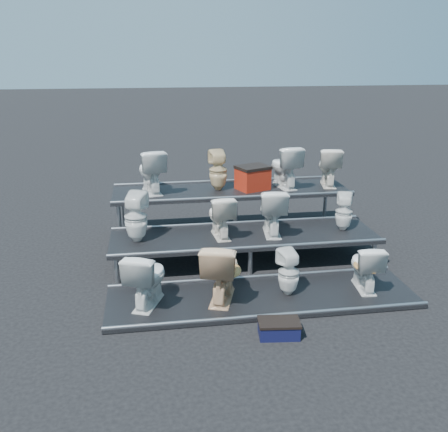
{
  "coord_description": "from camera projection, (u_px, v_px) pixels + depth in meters",
  "views": [
    {
      "loc": [
        -1.45,
        -7.27,
        3.24
      ],
      "look_at": [
        -0.31,
        0.1,
        0.76
      ],
      "focal_mm": 40.0,
      "sensor_mm": 36.0,
      "label": 1
    }
  ],
  "objects": [
    {
      "name": "toilet_6",
      "position": [
        272.0,
        211.0,
        7.85
      ],
      "size": [
        0.51,
        0.78,
        0.75
      ],
      "primitive_type": "imported",
      "rotation": [
        0.0,
        0.0,
        3.02
      ],
      "color": "silver",
      "rests_on": "tier_mid"
    },
    {
      "name": "toilet_1",
      "position": [
        221.0,
        270.0,
        6.6
      ],
      "size": [
        0.69,
        0.91,
        0.83
      ],
      "primitive_type": "imported",
      "rotation": [
        0.0,
        0.0,
        2.83
      ],
      "color": "#DFB286",
      "rests_on": "tier_front"
    },
    {
      "name": "red_crate",
      "position": [
        253.0,
        179.0,
        8.93
      ],
      "size": [
        0.64,
        0.58,
        0.38
      ],
      "primitive_type": "cube",
      "rotation": [
        0.0,
        0.0,
        0.38
      ],
      "color": "maroon",
      "rests_on": "tier_back"
    },
    {
      "name": "toilet_11",
      "position": [
        329.0,
        166.0,
        9.15
      ],
      "size": [
        0.53,
        0.76,
        0.71
      ],
      "primitive_type": "imported",
      "rotation": [
        0.0,
        0.0,
        2.94
      ],
      "color": "silver",
      "rests_on": "tier_back"
    },
    {
      "name": "toilet_5",
      "position": [
        220.0,
        216.0,
        7.74
      ],
      "size": [
        0.43,
        0.69,
        0.68
      ],
      "primitive_type": "imported",
      "rotation": [
        0.0,
        0.0,
        3.22
      ],
      "color": "silver",
      "rests_on": "tier_mid"
    },
    {
      "name": "toilet_9",
      "position": [
        218.0,
        170.0,
        8.85
      ],
      "size": [
        0.35,
        0.36,
        0.71
      ],
      "primitive_type": "imported",
      "rotation": [
        0.0,
        0.0,
        3.24
      ],
      "color": "#D9BE8B",
      "rests_on": "tier_back"
    },
    {
      "name": "toilet_7",
      "position": [
        344.0,
        212.0,
        8.04
      ],
      "size": [
        0.35,
        0.36,
        0.61
      ],
      "primitive_type": "imported",
      "rotation": [
        0.0,
        0.0,
        2.8
      ],
      "color": "silver",
      "rests_on": "tier_mid"
    },
    {
      "name": "step_stool",
      "position": [
        279.0,
        330.0,
        5.93
      ],
      "size": [
        0.5,
        0.33,
        0.17
      ],
      "primitive_type": "cube",
      "rotation": [
        0.0,
        0.0,
        -0.11
      ],
      "color": "black",
      "rests_on": "ground"
    },
    {
      "name": "tier_front",
      "position": [
        262.0,
        297.0,
        6.82
      ],
      "size": [
        4.2,
        1.2,
        0.06
      ],
      "primitive_type": "cube",
      "color": "black",
      "rests_on": "ground"
    },
    {
      "name": "tier_mid",
      "position": [
        244.0,
        248.0,
        7.98
      ],
      "size": [
        4.2,
        1.2,
        0.46
      ],
      "primitive_type": "cube",
      "color": "black",
      "rests_on": "ground"
    },
    {
      "name": "toilet_10",
      "position": [
        285.0,
        166.0,
        9.02
      ],
      "size": [
        0.54,
        0.81,
        0.77
      ],
      "primitive_type": "imported",
      "rotation": [
        0.0,
        0.0,
        3.3
      ],
      "color": "silver",
      "rests_on": "tier_back"
    },
    {
      "name": "toilet_0",
      "position": [
        147.0,
        278.0,
        6.47
      ],
      "size": [
        0.66,
        0.84,
        0.75
      ],
      "primitive_type": "imported",
      "rotation": [
        0.0,
        0.0,
        2.76
      ],
      "color": "silver",
      "rests_on": "tier_front"
    },
    {
      "name": "ground",
      "position": [
        244.0,
        261.0,
        8.05
      ],
      "size": [
        80.0,
        80.0,
        0.0
      ],
      "primitive_type": "plane",
      "color": "black",
      "rests_on": "ground"
    },
    {
      "name": "toilet_2",
      "position": [
        289.0,
        272.0,
        6.76
      ],
      "size": [
        0.35,
        0.35,
        0.64
      ],
      "primitive_type": "imported",
      "rotation": [
        0.0,
        0.0,
        3.37
      ],
      "color": "silver",
      "rests_on": "tier_front"
    },
    {
      "name": "toilet_3",
      "position": [
        365.0,
        266.0,
        6.92
      ],
      "size": [
        0.44,
        0.69,
        0.67
      ],
      "primitive_type": "imported",
      "rotation": [
        0.0,
        0.0,
        3.04
      ],
      "color": "silver",
      "rests_on": "tier_front"
    },
    {
      "name": "tier_back",
      "position": [
        231.0,
        212.0,
        9.13
      ],
      "size": [
        4.2,
        1.2,
        0.86
      ],
      "primitive_type": "cube",
      "color": "black",
      "rests_on": "ground"
    },
    {
      "name": "toilet_4",
      "position": [
        136.0,
        217.0,
        7.54
      ],
      "size": [
        0.44,
        0.45,
        0.77
      ],
      "primitive_type": "imported",
      "rotation": [
        0.0,
        0.0,
        2.81
      ],
      "color": "silver",
      "rests_on": "tier_mid"
    },
    {
      "name": "toilet_8",
      "position": [
        151.0,
        171.0,
        8.67
      ],
      "size": [
        0.58,
        0.83,
        0.77
      ],
      "primitive_type": "imported",
      "rotation": [
        0.0,
        0.0,
        3.35
      ],
      "color": "silver",
      "rests_on": "tier_back"
    }
  ]
}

